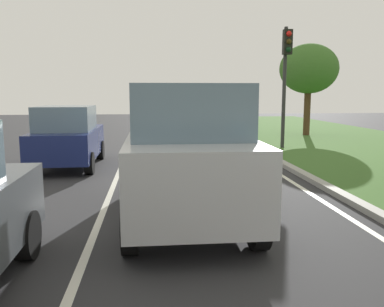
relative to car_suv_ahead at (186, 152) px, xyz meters
The scene contains 8 objects.
ground_plane 4.74m from the car_suv_ahead, 99.73° to the left, with size 60.00×60.00×0.00m, color #2D2D30.
lane_line_center 4.90m from the car_suv_ahead, 108.06° to the left, with size 0.12×32.00×0.01m, color silver.
lane_line_right_edge 5.46m from the car_suv_ahead, 58.05° to the left, with size 0.12×32.00×0.01m, color silver.
curb_right 5.72m from the car_suv_ahead, 53.72° to the left, with size 0.24×48.00×0.12m, color #9E9B93.
car_suv_ahead is the anchor object (origin of this frame).
car_hatchback_far 6.03m from the car_suv_ahead, 119.76° to the left, with size 1.75×3.71×1.78m.
traffic_light_near_right 9.54m from the car_suv_ahead, 61.41° to the left, with size 0.32×0.50×4.57m.
tree_roadside_far 14.72m from the car_suv_ahead, 60.64° to the left, with size 2.83×2.83×4.52m.
Camera 1 is at (0.20, 2.73, 2.16)m, focal length 37.80 mm.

